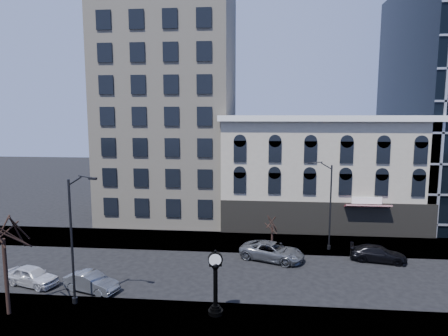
# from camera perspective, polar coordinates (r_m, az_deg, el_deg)

# --- Properties ---
(ground) EXTENTS (160.00, 160.00, 0.00)m
(ground) POSITION_cam_1_polar(r_m,az_deg,el_deg) (33.18, -4.23, -14.75)
(ground) COLOR black
(ground) RESTS_ON ground
(sidewalk_far) EXTENTS (160.00, 6.00, 0.12)m
(sidewalk_far) POSITION_cam_1_polar(r_m,az_deg,el_deg) (40.57, -2.32, -10.35)
(sidewalk_far) COLOR gray
(sidewalk_far) RESTS_ON ground
(sidewalk_near) EXTENTS (160.00, 6.00, 0.12)m
(sidewalk_near) POSITION_cam_1_polar(r_m,az_deg,el_deg) (26.08, -7.38, -21.31)
(sidewalk_near) COLOR gray
(sidewalk_near) RESTS_ON ground
(cream_tower) EXTENTS (15.90, 15.40, 42.50)m
(cream_tower) POSITION_cam_1_polar(r_m,az_deg,el_deg) (50.78, -7.83, 15.25)
(cream_tower) COLOR #B8AB94
(cream_tower) RESTS_ON ground
(victorian_row) EXTENTS (22.60, 11.19, 12.50)m
(victorian_row) POSITION_cam_1_polar(r_m,az_deg,el_deg) (47.05, 13.62, -0.59)
(victorian_row) COLOR #B4AA94
(victorian_row) RESTS_ON ground
(street_clock) EXTENTS (0.96, 0.96, 4.23)m
(street_clock) POSITION_cam_1_polar(r_m,az_deg,el_deg) (26.07, -1.23, -16.40)
(street_clock) COLOR black
(street_clock) RESTS_ON sidewalk_near
(street_lamp_near) EXTENTS (2.26, 0.82, 8.91)m
(street_lamp_near) POSITION_cam_1_polar(r_m,az_deg,el_deg) (27.35, -20.15, -5.09)
(street_lamp_near) COLOR black
(street_lamp_near) RESTS_ON sidewalk_near
(street_lamp_far) EXTENTS (2.18, 0.33, 8.40)m
(street_lamp_far) POSITION_cam_1_polar(r_m,az_deg,el_deg) (37.61, 14.15, -1.99)
(street_lamp_far) COLOR black
(street_lamp_far) RESTS_ON sidewalk_far
(bare_tree_near) EXTENTS (4.61, 4.61, 7.92)m
(bare_tree_near) POSITION_cam_1_polar(r_m,az_deg,el_deg) (28.23, -29.16, -6.76)
(bare_tree_near) COLOR black
(bare_tree_near) RESTS_ON sidewalk_near
(bare_tree_far) EXTENTS (1.99, 1.99, 3.41)m
(bare_tree_far) POSITION_cam_1_polar(r_m,az_deg,el_deg) (37.78, 6.92, -7.63)
(bare_tree_far) COLOR black
(bare_tree_far) RESTS_ON sidewalk_far
(car_near_a) EXTENTS (4.49, 2.81, 1.43)m
(car_near_a) POSITION_cam_1_polar(r_m,az_deg,el_deg) (33.94, -25.73, -13.71)
(car_near_a) COLOR silver
(car_near_a) RESTS_ON ground
(car_near_b) EXTENTS (4.36, 2.62, 1.36)m
(car_near_b) POSITION_cam_1_polar(r_m,az_deg,el_deg) (31.33, -18.40, -15.21)
(car_near_b) COLOR #595B60
(car_near_b) RESTS_ON ground
(car_far_a) EXTENTS (6.13, 4.44, 1.55)m
(car_far_a) POSITION_cam_1_polar(r_m,az_deg,el_deg) (35.79, 6.90, -11.73)
(car_far_a) COLOR #595B60
(car_far_a) RESTS_ON ground
(car_far_b) EXTENTS (4.96, 2.76, 1.36)m
(car_far_b) POSITION_cam_1_polar(r_m,az_deg,el_deg) (37.71, 21.16, -11.34)
(car_far_b) COLOR black
(car_far_b) RESTS_ON ground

